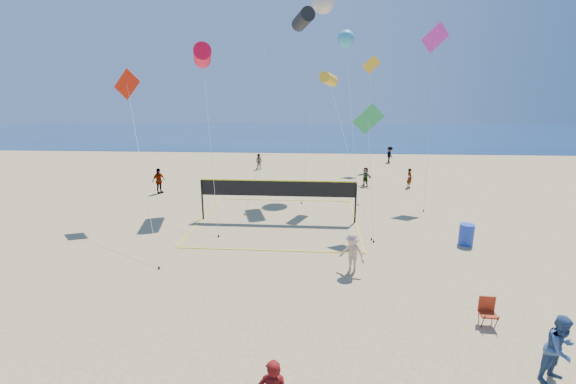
{
  "coord_description": "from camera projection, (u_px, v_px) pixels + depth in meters",
  "views": [
    {
      "loc": [
        0.14,
        -9.36,
        6.99
      ],
      "look_at": [
        -0.59,
        2.0,
        4.08
      ],
      "focal_mm": 24.0,
      "sensor_mm": 36.0,
      "label": 1
    }
  ],
  "objects": [
    {
      "name": "ground",
      "position": [
        304.0,
        351.0,
        10.79
      ],
      "size": [
        120.0,
        120.0,
        0.0
      ],
      "primitive_type": "plane",
      "color": "tan",
      "rests_on": "ground"
    },
    {
      "name": "ocean",
      "position": [
        312.0,
        133.0,
        70.74
      ],
      "size": [
        140.0,
        50.0,
        0.03
      ],
      "primitive_type": "cube",
      "color": "navy",
      "rests_on": "ground"
    },
    {
      "name": "bystander_a",
      "position": [
        560.0,
        349.0,
        9.47
      ],
      "size": [
        1.08,
        1.0,
        1.78
      ],
      "primitive_type": "imported",
      "rotation": [
        0.0,
        0.0,
        0.48
      ],
      "color": "#2F4C77",
      "rests_on": "ground"
    },
    {
      "name": "bystander_b",
      "position": [
        352.0,
        253.0,
        15.3
      ],
      "size": [
        1.25,
        1.11,
        1.68
      ],
      "primitive_type": "imported",
      "rotation": [
        0.0,
        0.0,
        -0.56
      ],
      "color": "tan",
      "rests_on": "ground"
    },
    {
      "name": "far_person_0",
      "position": [
        159.0,
        181.0,
        27.68
      ],
      "size": [
        0.91,
        1.16,
        1.84
      ],
      "primitive_type": "imported",
      "rotation": [
        0.0,
        0.0,
        1.07
      ],
      "color": "gray",
      "rests_on": "ground"
    },
    {
      "name": "far_person_1",
      "position": [
        365.0,
        177.0,
        29.87
      ],
      "size": [
        1.25,
        1.3,
        1.48
      ],
      "primitive_type": "imported",
      "rotation": [
        0.0,
        0.0,
        -0.82
      ],
      "color": "gray",
      "rests_on": "ground"
    },
    {
      "name": "far_person_2",
      "position": [
        409.0,
        178.0,
        29.42
      ],
      "size": [
        0.48,
        0.62,
        1.49
      ],
      "primitive_type": "imported",
      "rotation": [
        0.0,
        0.0,
        1.83
      ],
      "color": "gray",
      "rests_on": "ground"
    },
    {
      "name": "far_person_3",
      "position": [
        259.0,
        162.0,
        36.55
      ],
      "size": [
        0.85,
        0.74,
        1.48
      ],
      "primitive_type": "imported",
      "rotation": [
        0.0,
        0.0,
        -0.28
      ],
      "color": "gray",
      "rests_on": "ground"
    },
    {
      "name": "far_person_4",
      "position": [
        390.0,
        155.0,
        40.09
      ],
      "size": [
        0.86,
        1.19,
        1.67
      ],
      "primitive_type": "imported",
      "rotation": [
        0.0,
        0.0,
        1.81
      ],
      "color": "gray",
      "rests_on": "ground"
    },
    {
      "name": "camp_chair",
      "position": [
        487.0,
        310.0,
        11.9
      ],
      "size": [
        0.52,
        0.63,
        1.01
      ],
      "rotation": [
        0.0,
        0.0,
        -0.06
      ],
      "color": "#9D2912",
      "rests_on": "ground"
    },
    {
      "name": "trash_barrel",
      "position": [
        466.0,
        234.0,
        18.29
      ],
      "size": [
        0.76,
        0.76,
        1.01
      ],
      "primitive_type": "cylinder",
      "rotation": [
        0.0,
        0.0,
        -0.14
      ],
      "color": "#1B3AB3",
      "rests_on": "ground"
    },
    {
      "name": "volleyball_net",
      "position": [
        278.0,
        193.0,
        21.46
      ],
      "size": [
        8.95,
        8.8,
        2.37
      ],
      "rotation": [
        0.0,
        0.0,
        -0.01
      ],
      "color": "black",
      "rests_on": "ground"
    },
    {
      "name": "kite_0",
      "position": [
        202.0,
        56.0,
        23.08
      ],
      "size": [
        2.92,
        7.45,
        9.9
      ],
      "rotation": [
        0.0,
        0.0,
        0.28
      ],
      "color": "red",
      "rests_on": "ground"
    },
    {
      "name": "kite_1",
      "position": [
        303.0,
        19.0,
        25.42
      ],
      "size": [
        4.07,
        7.16,
        12.4
      ],
      "rotation": [
        0.0,
        0.0,
        0.33
      ],
      "color": "black",
      "rests_on": "ground"
    },
    {
      "name": "kite_2",
      "position": [
        329.0,
        79.0,
        23.73
      ],
      "size": [
        2.7,
        7.78,
        8.32
      ],
      "rotation": [
        0.0,
        0.0,
        -0.39
      ],
      "color": "gold",
      "rests_on": "ground"
    },
    {
      "name": "kite_3",
      "position": [
        128.0,
        92.0,
        20.8
      ],
      "size": [
        4.87,
        7.33,
        8.35
      ],
      "rotation": [
        0.0,
        0.0,
        -0.03
      ],
      "color": "red",
      "rests_on": "ground"
    },
    {
      "name": "kite_4",
      "position": [
        369.0,
        125.0,
        19.16
      ],
      "size": [
        1.59,
        2.18,
        6.56
      ],
      "rotation": [
        0.0,
        0.0,
        0.17
      ],
      "color": "green",
      "rests_on": "ground"
    },
    {
      "name": "kite_5",
      "position": [
        435.0,
        45.0,
        24.58
      ],
      "size": [
        1.89,
        4.1,
        11.45
      ],
      "rotation": [
        0.0,
        0.0,
        0.4
      ],
      "color": "#D42CA9",
      "rests_on": "ground"
    },
    {
      "name": "kite_6",
      "position": [
        323.0,
        2.0,
        27.41
      ],
      "size": [
        2.16,
        6.63,
        14.17
      ],
      "rotation": [
        0.0,
        0.0,
        0.07
      ],
      "color": "beige",
      "rests_on": "ground"
    },
    {
      "name": "kite_7",
      "position": [
        346.0,
        39.0,
        30.43
      ],
      "size": [
        1.78,
        9.58,
        11.89
      ],
      "rotation": [
        0.0,
        0.0,
        -0.4
      ],
      "color": "#32A2D3",
      "rests_on": "ground"
    },
    {
      "name": "kite_9",
      "position": [
        371.0,
        71.0,
        34.69
      ],
      "size": [
        1.88,
        8.19,
        10.42
      ],
      "rotation": [
        0.0,
        0.0,
        0.3
      ],
      "color": "gold",
      "rests_on": "ground"
    }
  ]
}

